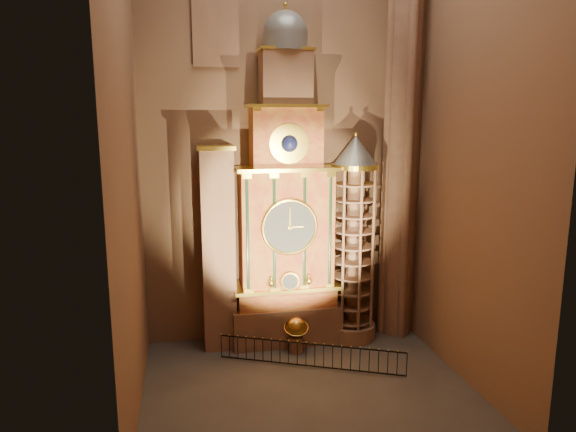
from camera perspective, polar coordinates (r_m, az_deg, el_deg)
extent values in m
plane|color=#383330|center=(23.41, 2.25, -18.57)|extent=(14.00, 14.00, 0.00)
plane|color=brown|center=(26.27, -0.71, 9.76)|extent=(22.00, 0.00, 22.00)
plane|color=brown|center=(19.92, -17.72, 8.93)|extent=(0.00, 22.00, 22.00)
plane|color=brown|center=(23.11, 19.80, 8.99)|extent=(0.00, 22.00, 22.00)
cube|color=#8C634C|center=(27.37, -0.26, -11.71)|extent=(5.60, 2.20, 2.00)
cube|color=maroon|center=(26.83, -0.27, -8.75)|extent=(5.00, 2.00, 1.00)
cube|color=gold|center=(26.60, -0.25, -7.67)|extent=(5.40, 2.30, 0.18)
cube|color=maroon|center=(25.87, -0.27, -1.42)|extent=(4.60, 2.00, 6.00)
cylinder|color=black|center=(24.73, -4.55, -2.03)|extent=(0.32, 0.32, 5.60)
cylinder|color=black|center=(24.91, -1.58, -1.90)|extent=(0.32, 0.32, 5.60)
cylinder|color=black|center=(25.20, 1.78, -1.75)|extent=(0.32, 0.32, 5.60)
cylinder|color=black|center=(25.53, 4.62, -1.62)|extent=(0.32, 0.32, 5.60)
cube|color=gold|center=(25.35, -0.26, 5.31)|extent=(5.00, 2.25, 0.18)
cylinder|color=#2D3033|center=(24.84, 0.18, -1.23)|extent=(2.60, 0.12, 2.60)
torus|color=gold|center=(24.79, 0.20, -1.25)|extent=(2.80, 0.16, 2.80)
cylinder|color=gold|center=(25.40, 0.24, -7.27)|extent=(0.90, 0.10, 0.90)
sphere|color=gold|center=(25.29, -1.91, -7.47)|extent=(0.36, 0.36, 0.36)
sphere|color=gold|center=(25.66, 2.31, -7.20)|extent=(0.36, 0.36, 0.36)
cube|color=maroon|center=(25.30, -0.28, 8.59)|extent=(3.40, 1.80, 3.00)
sphere|color=#0C0D3E|center=(24.42, 0.14, 8.04)|extent=(0.80, 0.80, 0.80)
cube|color=gold|center=(25.24, -0.26, 12.10)|extent=(3.80, 2.00, 0.15)
cube|color=#8C634C|center=(25.35, -0.29, 14.93)|extent=(2.40, 1.60, 2.60)
sphere|color=slate|center=(25.59, -0.29, 19.62)|extent=(2.10, 2.10, 2.10)
cylinder|color=gold|center=(25.74, -0.30, 21.60)|extent=(0.14, 0.14, 0.80)
cube|color=#8C634C|center=(25.68, -7.75, -3.91)|extent=(1.60, 1.40, 10.00)
cube|color=gold|center=(25.86, -7.58, -8.43)|extent=(1.35, 0.10, 2.10)
cube|color=#4C2514|center=(25.80, -7.57, -8.48)|extent=(1.05, 0.04, 1.75)
cube|color=gold|center=(25.13, -7.72, -2.82)|extent=(1.35, 0.10, 2.10)
cube|color=#4C2514|center=(25.07, -7.71, -2.86)|extent=(1.05, 0.04, 1.75)
cube|color=gold|center=(24.65, -7.88, 3.06)|extent=(1.35, 0.10, 2.10)
cube|color=#4C2514|center=(24.59, -7.87, 3.04)|extent=(1.05, 0.04, 1.75)
cube|color=gold|center=(24.89, -8.05, 7.52)|extent=(1.80, 1.60, 0.20)
cylinder|color=#8C634C|center=(28.17, 7.03, -12.44)|extent=(2.50, 2.50, 0.80)
cylinder|color=#8C634C|center=(26.73, 7.25, -3.53)|extent=(0.70, 0.70, 8.20)
cylinder|color=gold|center=(26.01, 7.47, 5.47)|extent=(2.40, 2.40, 0.25)
cone|color=slate|center=(25.95, 7.51, 7.23)|extent=(2.30, 2.30, 1.50)
sphere|color=gold|center=(25.92, 7.56, 8.99)|extent=(0.20, 0.20, 0.20)
cylinder|color=#8C634C|center=(27.14, 12.64, 9.54)|extent=(1.60, 1.60, 22.00)
cylinder|color=#8C634C|center=(27.47, 14.18, 9.48)|extent=(0.44, 0.44, 22.00)
cylinder|color=#8C634C|center=(26.82, 11.05, 9.59)|extent=(0.44, 0.44, 22.00)
cylinder|color=#8C634C|center=(27.87, 11.96, 9.59)|extent=(0.44, 0.44, 22.00)
cylinder|color=#8C634C|center=(26.41, 13.35, 9.48)|extent=(0.44, 0.44, 22.00)
cube|color=#381A78|center=(26.28, -8.11, 21.72)|extent=(2.00, 0.10, 5.00)
cube|color=#8C634C|center=(26.23, -8.11, 21.74)|extent=(2.20, 0.06, 5.20)
cylinder|color=#8C634C|center=(26.37, 0.91, -14.05)|extent=(0.67, 0.67, 0.79)
sphere|color=#C48B37|center=(26.01, 0.92, -12.25)|extent=(1.01, 1.01, 1.01)
torus|color=#C48B37|center=(26.01, 0.92, -12.25)|extent=(1.38, 1.32, 0.55)
cube|color=black|center=(24.50, 2.52, -14.00)|extent=(8.01, 3.61, 0.05)
cube|color=black|center=(24.98, 2.50, -16.30)|extent=(8.01, 3.61, 0.05)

